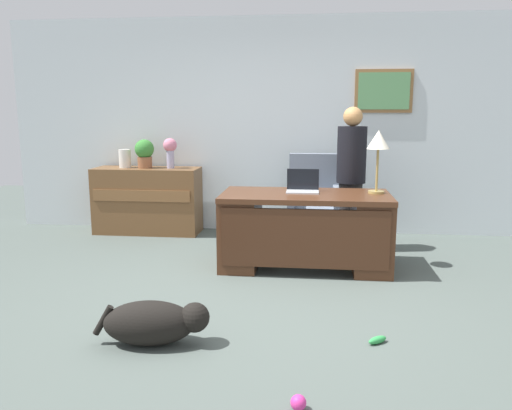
{
  "coord_description": "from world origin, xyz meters",
  "views": [
    {
      "loc": [
        0.44,
        -3.95,
        1.54
      ],
      "look_at": [
        -0.04,
        0.3,
        0.75
      ],
      "focal_mm": 35.63,
      "sensor_mm": 36.0,
      "label": 1
    }
  ],
  "objects_px": {
    "vase_empty": "(125,159)",
    "dog_toy_ball": "(298,403)",
    "armchair": "(314,203)",
    "desk_lamp": "(378,144)",
    "vase_with_flowers": "(170,149)",
    "credenza": "(148,200)",
    "potted_plant": "(144,152)",
    "person_standing": "(351,178)",
    "laptop": "(303,186)",
    "dog_lying": "(155,322)",
    "desk": "(305,228)",
    "dog_toy_bone": "(377,340)"
  },
  "relations": [
    {
      "from": "vase_with_flowers",
      "to": "potted_plant",
      "type": "bearing_deg",
      "value": 180.0
    },
    {
      "from": "credenza",
      "to": "dog_toy_bone",
      "type": "relative_size",
      "value": 8.76
    },
    {
      "from": "desk_lamp",
      "to": "potted_plant",
      "type": "xyz_separation_m",
      "value": [
        -2.73,
        1.16,
        -0.2
      ]
    },
    {
      "from": "credenza",
      "to": "desk_lamp",
      "type": "bearing_deg",
      "value": -23.13
    },
    {
      "from": "desk_lamp",
      "to": "dog_toy_ball",
      "type": "height_order",
      "value": "desk_lamp"
    },
    {
      "from": "dog_lying",
      "to": "armchair",
      "type": "bearing_deg",
      "value": 69.63
    },
    {
      "from": "potted_plant",
      "to": "laptop",
      "type": "bearing_deg",
      "value": -29.95
    },
    {
      "from": "vase_with_flowers",
      "to": "vase_empty",
      "type": "distance_m",
      "value": 0.6
    },
    {
      "from": "desk",
      "to": "potted_plant",
      "type": "bearing_deg",
      "value": 147.88
    },
    {
      "from": "person_standing",
      "to": "vase_empty",
      "type": "relative_size",
      "value": 6.86
    },
    {
      "from": "desk",
      "to": "credenza",
      "type": "relative_size",
      "value": 1.24
    },
    {
      "from": "credenza",
      "to": "vase_empty",
      "type": "height_order",
      "value": "vase_empty"
    },
    {
      "from": "desk",
      "to": "dog_toy_bone",
      "type": "height_order",
      "value": "desk"
    },
    {
      "from": "vase_empty",
      "to": "dog_toy_ball",
      "type": "height_order",
      "value": "vase_empty"
    },
    {
      "from": "armchair",
      "to": "dog_toy_bone",
      "type": "distance_m",
      "value": 2.73
    },
    {
      "from": "dog_toy_bone",
      "to": "vase_empty",
      "type": "bearing_deg",
      "value": 133.91
    },
    {
      "from": "vase_with_flowers",
      "to": "dog_toy_bone",
      "type": "xyz_separation_m",
      "value": [
        2.23,
        -2.93,
        -1.05
      ]
    },
    {
      "from": "desk",
      "to": "dog_lying",
      "type": "bearing_deg",
      "value": -117.9
    },
    {
      "from": "credenza",
      "to": "dog_toy_bone",
      "type": "xyz_separation_m",
      "value": [
        2.55,
        -2.93,
        -0.39
      ]
    },
    {
      "from": "vase_empty",
      "to": "laptop",
      "type": "bearing_deg",
      "value": -27.05
    },
    {
      "from": "dog_lying",
      "to": "vase_with_flowers",
      "type": "xyz_separation_m",
      "value": [
        -0.75,
        3.11,
        0.92
      ]
    },
    {
      "from": "dog_toy_ball",
      "to": "dog_lying",
      "type": "bearing_deg",
      "value": 145.96
    },
    {
      "from": "desk",
      "to": "credenza",
      "type": "bearing_deg",
      "value": 147.69
    },
    {
      "from": "dog_toy_bone",
      "to": "potted_plant",
      "type": "bearing_deg",
      "value": 131.17
    },
    {
      "from": "desk_lamp",
      "to": "potted_plant",
      "type": "bearing_deg",
      "value": 156.98
    },
    {
      "from": "armchair",
      "to": "dog_toy_bone",
      "type": "xyz_separation_m",
      "value": [
        0.43,
        -2.66,
        -0.45
      ]
    },
    {
      "from": "dog_lying",
      "to": "dog_toy_ball",
      "type": "height_order",
      "value": "dog_lying"
    },
    {
      "from": "credenza",
      "to": "vase_with_flowers",
      "type": "bearing_deg",
      "value": 0.23
    },
    {
      "from": "desk",
      "to": "armchair",
      "type": "distance_m",
      "value": 1.02
    },
    {
      "from": "desk",
      "to": "dog_lying",
      "type": "relative_size",
      "value": 2.11
    },
    {
      "from": "person_standing",
      "to": "laptop",
      "type": "xyz_separation_m",
      "value": [
        -0.52,
        -0.62,
        -0.01
      ]
    },
    {
      "from": "credenza",
      "to": "potted_plant",
      "type": "bearing_deg",
      "value": 175.81
    },
    {
      "from": "vase_empty",
      "to": "dog_toy_bone",
      "type": "distance_m",
      "value": 4.17
    },
    {
      "from": "credenza",
      "to": "desk",
      "type": "bearing_deg",
      "value": -32.31
    },
    {
      "from": "dog_lying",
      "to": "vase_with_flowers",
      "type": "relative_size",
      "value": 2.08
    },
    {
      "from": "dog_lying",
      "to": "dog_toy_ball",
      "type": "relative_size",
      "value": 9.26
    },
    {
      "from": "desk_lamp",
      "to": "laptop",
      "type": "bearing_deg",
      "value": 179.8
    },
    {
      "from": "laptop",
      "to": "potted_plant",
      "type": "bearing_deg",
      "value": 150.05
    },
    {
      "from": "armchair",
      "to": "desk_lamp",
      "type": "relative_size",
      "value": 1.7
    },
    {
      "from": "dog_lying",
      "to": "laptop",
      "type": "relative_size",
      "value": 2.45
    },
    {
      "from": "laptop",
      "to": "vase_empty",
      "type": "height_order",
      "value": "vase_empty"
    },
    {
      "from": "laptop",
      "to": "dog_toy_ball",
      "type": "relative_size",
      "value": 3.78
    },
    {
      "from": "vase_empty",
      "to": "dog_toy_ball",
      "type": "distance_m",
      "value": 4.52
    },
    {
      "from": "dog_lying",
      "to": "dog_toy_bone",
      "type": "height_order",
      "value": "dog_lying"
    },
    {
      "from": "desk_lamp",
      "to": "dog_toy_ball",
      "type": "relative_size",
      "value": 7.27
    },
    {
      "from": "vase_empty",
      "to": "potted_plant",
      "type": "relative_size",
      "value": 0.64
    },
    {
      "from": "laptop",
      "to": "dog_toy_bone",
      "type": "xyz_separation_m",
      "value": [
        0.55,
        -1.77,
        -0.78
      ]
    },
    {
      "from": "desk",
      "to": "desk_lamp",
      "type": "bearing_deg",
      "value": 9.96
    },
    {
      "from": "vase_with_flowers",
      "to": "dog_lying",
      "type": "bearing_deg",
      "value": -76.49
    },
    {
      "from": "desk",
      "to": "dog_toy_ball",
      "type": "distance_m",
      "value": 2.51
    }
  ]
}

